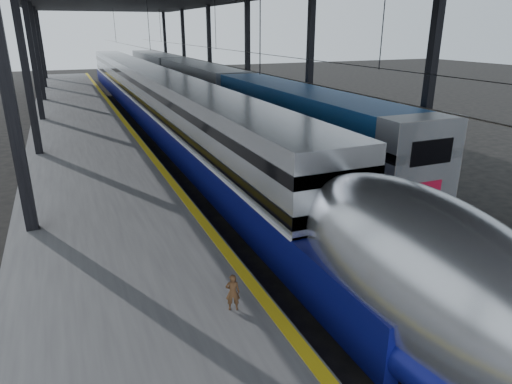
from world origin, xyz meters
TOP-DOWN VIEW (x-y plane):
  - ground at (0.00, 0.00)m, footprint 160.00×160.00m
  - platform at (-3.50, 20.00)m, footprint 6.00×80.00m
  - yellow_strip at (-0.70, 20.00)m, footprint 0.30×80.00m
  - rails at (4.50, 20.00)m, footprint 6.52×80.00m
  - tgv_train at (2.00, 24.17)m, footprint 2.85×65.20m
  - second_train at (7.00, 29.05)m, footprint 2.96×56.05m
  - child at (-1.50, -1.58)m, footprint 0.37×0.31m

SIDE VIEW (x-z plane):
  - ground at x=0.00m, z-range 0.00..0.00m
  - rails at x=4.50m, z-range 0.00..0.16m
  - platform at x=-3.50m, z-range 0.00..1.00m
  - yellow_strip at x=-0.70m, z-range 1.00..1.01m
  - child at x=-1.50m, z-range 1.00..1.88m
  - tgv_train at x=2.00m, z-range -0.13..3.95m
  - second_train at x=7.00m, z-range 0.03..4.10m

